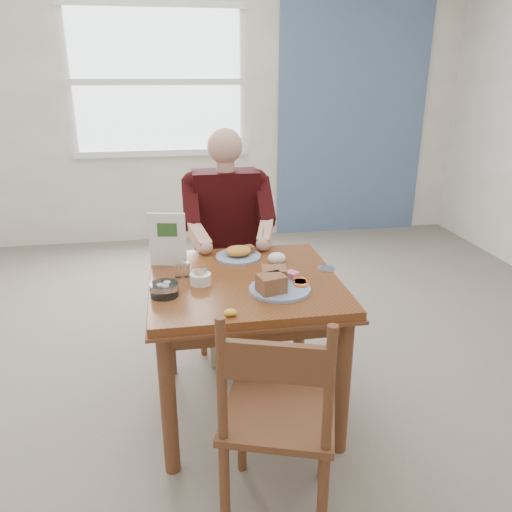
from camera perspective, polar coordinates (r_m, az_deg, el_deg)
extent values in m
plane|color=#71685C|center=(2.80, -1.21, -16.83)|extent=(6.00, 6.00, 0.00)
plane|color=white|center=(5.23, -6.44, 16.99)|extent=(5.50, 0.00, 5.50)
cube|color=slate|center=(5.54, 11.09, 16.94)|extent=(1.60, 0.02, 2.80)
ellipsoid|color=gold|center=(2.06, -2.94, -6.47)|extent=(0.06, 0.05, 0.03)
ellipsoid|color=white|center=(2.60, 2.38, -0.24)|extent=(0.10, 0.08, 0.06)
cylinder|color=silver|center=(2.55, 8.00, -1.46)|extent=(0.09, 0.09, 0.01)
cube|color=white|center=(5.18, -11.17, 18.94)|extent=(1.60, 0.02, 1.30)
cube|color=white|center=(5.20, -11.74, 26.43)|extent=(1.72, 0.04, 0.06)
cube|color=white|center=(5.23, -10.66, 11.48)|extent=(1.72, 0.04, 0.06)
cube|color=white|center=(5.17, -11.18, 18.94)|extent=(1.72, 0.04, 0.06)
cube|color=brown|center=(2.43, -1.34, -2.98)|extent=(0.90, 0.90, 0.04)
cube|color=brown|center=(2.44, -1.33, -3.57)|extent=(0.92, 0.92, 0.01)
cylinder|color=brown|center=(2.26, -9.97, -16.30)|extent=(0.07, 0.07, 0.71)
cylinder|color=brown|center=(2.37, 9.88, -14.40)|extent=(0.07, 0.07, 0.71)
cylinder|color=brown|center=(2.92, -10.06, -7.22)|extent=(0.07, 0.07, 0.71)
cylinder|color=brown|center=(3.01, 5.03, -6.14)|extent=(0.07, 0.07, 0.71)
cube|color=brown|center=(2.12, 0.25, -8.84)|extent=(0.80, 0.03, 0.08)
cube|color=brown|center=(2.82, -2.49, -1.19)|extent=(0.80, 0.03, 0.08)
cube|color=brown|center=(2.44, -10.45, -5.05)|extent=(0.03, 0.80, 0.08)
cube|color=brown|center=(2.54, 7.43, -3.82)|extent=(0.03, 0.80, 0.08)
cylinder|color=brown|center=(3.15, -6.07, -7.59)|extent=(0.04, 0.04, 0.45)
cylinder|color=brown|center=(3.18, 0.46, -7.12)|extent=(0.04, 0.04, 0.45)
cylinder|color=brown|center=(3.47, -6.48, -4.83)|extent=(0.04, 0.04, 0.45)
cylinder|color=brown|center=(3.50, -0.58, -4.44)|extent=(0.04, 0.04, 0.45)
cube|color=brown|center=(3.22, -3.25, -2.11)|extent=(0.42, 0.42, 0.03)
cylinder|color=brown|center=(3.30, -6.81, 2.66)|extent=(0.04, 0.04, 0.50)
cylinder|color=brown|center=(3.33, -0.61, 3.00)|extent=(0.04, 0.04, 0.50)
cube|color=brown|center=(3.28, -3.73, 4.50)|extent=(0.38, 0.03, 0.14)
cylinder|color=brown|center=(2.31, -1.63, -19.03)|extent=(0.05, 0.05, 0.45)
cylinder|color=brown|center=(2.29, 7.83, -19.73)|extent=(0.05, 0.05, 0.45)
cylinder|color=brown|center=(2.05, -3.59, -25.32)|extent=(0.05, 0.05, 0.45)
cylinder|color=brown|center=(2.03, 7.59, -26.26)|extent=(0.05, 0.05, 0.45)
cube|color=brown|center=(2.00, 2.66, -17.43)|extent=(0.53, 0.53, 0.03)
cylinder|color=brown|center=(1.75, -3.94, -14.34)|extent=(0.05, 0.05, 0.50)
cylinder|color=brown|center=(1.71, 8.34, -15.25)|extent=(0.05, 0.05, 0.50)
cube|color=brown|center=(1.66, 2.18, -12.06)|extent=(0.37, 0.15, 0.14)
cube|color=tan|center=(3.07, -4.88, -1.77)|extent=(0.13, 0.38, 0.12)
cube|color=tan|center=(3.09, -1.18, -1.54)|extent=(0.13, 0.38, 0.12)
cube|color=tan|center=(3.04, -4.40, -8.28)|extent=(0.10, 0.10, 0.48)
cube|color=tan|center=(3.06, -0.64, -8.01)|extent=(0.10, 0.10, 0.48)
cube|color=black|center=(3.13, -3.45, 4.47)|extent=(0.40, 0.22, 0.58)
sphere|color=black|center=(3.06, -7.11, 8.25)|extent=(0.15, 0.15, 0.15)
sphere|color=black|center=(3.10, -0.01, 8.56)|extent=(0.15, 0.15, 0.15)
cylinder|color=tan|center=(3.04, -3.53, 10.01)|extent=(0.11, 0.11, 0.08)
sphere|color=tan|center=(3.02, -3.59, 12.44)|extent=(0.21, 0.21, 0.21)
cube|color=black|center=(2.97, -7.49, 5.88)|extent=(0.09, 0.29, 0.27)
cube|color=black|center=(3.02, 0.93, 6.28)|extent=(0.09, 0.29, 0.27)
sphere|color=black|center=(2.88, -7.30, 3.40)|extent=(0.09, 0.09, 0.09)
sphere|color=black|center=(2.93, 1.33, 3.84)|extent=(0.09, 0.09, 0.09)
cube|color=tan|center=(2.81, -6.57, 2.22)|extent=(0.14, 0.23, 0.14)
cube|color=tan|center=(2.85, 1.07, 2.64)|extent=(0.14, 0.23, 0.14)
sphere|color=tan|center=(2.74, -5.80, 0.99)|extent=(0.08, 0.08, 0.08)
sphere|color=tan|center=(2.78, 0.80, 1.36)|extent=(0.08, 0.08, 0.08)
cylinder|color=silver|center=(2.76, 0.81, 2.34)|extent=(0.01, 0.05, 0.12)
cylinder|color=white|center=(2.29, 2.73, -3.80)|extent=(0.31, 0.31, 0.02)
cube|color=#AB734C|center=(2.23, 1.74, -3.17)|extent=(0.14, 0.13, 0.08)
cube|color=#AB734C|center=(2.31, 2.08, -2.25)|extent=(0.13, 0.11, 0.08)
cylinder|color=orange|center=(2.32, 5.18, -3.21)|extent=(0.07, 0.07, 0.01)
cylinder|color=orange|center=(2.34, 5.09, -2.98)|extent=(0.08, 0.08, 0.01)
cylinder|color=orange|center=(2.36, 5.01, -2.75)|extent=(0.09, 0.09, 0.01)
cube|color=pink|center=(2.39, 4.13, -2.15)|extent=(0.08, 0.08, 0.03)
cylinder|color=white|center=(2.69, -2.04, -0.06)|extent=(0.31, 0.31, 0.01)
ellipsoid|color=yellow|center=(2.67, -2.05, 0.60)|extent=(0.17, 0.16, 0.05)
cube|color=#AB734C|center=(2.72, -1.19, 0.73)|extent=(0.10, 0.08, 0.04)
cylinder|color=white|center=(2.36, -6.35, -2.63)|extent=(0.12, 0.12, 0.05)
cube|color=pink|center=(2.34, -6.63, -1.85)|extent=(0.04, 0.03, 0.02)
cube|color=#6699D8|center=(2.36, -6.10, -1.67)|extent=(0.04, 0.02, 0.02)
cube|color=#EAD159|center=(2.33, -6.28, -1.95)|extent=(0.03, 0.04, 0.02)
cube|color=white|center=(2.36, -6.86, -1.74)|extent=(0.04, 0.02, 0.02)
cylinder|color=white|center=(2.45, -8.93, -1.75)|extent=(0.03, 0.03, 0.06)
cylinder|color=silver|center=(2.44, -8.98, -0.94)|extent=(0.03, 0.03, 0.01)
cylinder|color=white|center=(2.45, -7.92, -1.68)|extent=(0.03, 0.03, 0.06)
cylinder|color=silver|center=(2.44, -7.96, -0.87)|extent=(0.03, 0.03, 0.01)
cylinder|color=white|center=(2.26, -10.44, -3.80)|extent=(0.16, 0.16, 0.06)
cylinder|color=white|center=(2.25, -10.85, -3.45)|extent=(0.04, 0.04, 0.02)
cylinder|color=white|center=(2.27, -10.12, -3.16)|extent=(0.04, 0.04, 0.02)
cylinder|color=white|center=(2.24, -10.30, -3.54)|extent=(0.04, 0.04, 0.02)
cube|color=white|center=(2.58, -10.09, 1.86)|extent=(0.19, 0.05, 0.28)
cube|color=#2D5926|center=(2.55, -10.14, 2.96)|extent=(0.10, 0.02, 0.07)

